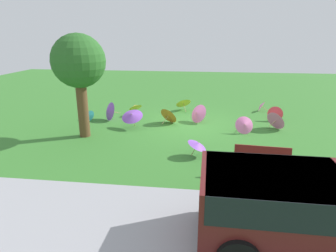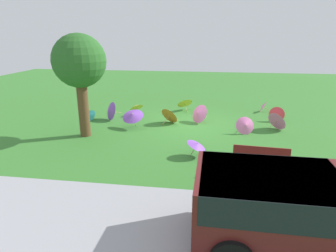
{
  "view_description": "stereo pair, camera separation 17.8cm",
  "coord_description": "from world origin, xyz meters",
  "px_view_note": "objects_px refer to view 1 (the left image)",
  "views": [
    {
      "loc": [
        -0.68,
        12.82,
        4.0
      ],
      "look_at": [
        0.68,
        2.17,
        0.6
      ],
      "focal_mm": 31.11,
      "sensor_mm": 36.0,
      "label": 1
    },
    {
      "loc": [
        -0.86,
        12.8,
        4.0
      ],
      "look_at": [
        0.68,
        2.17,
        0.6
      ],
      "focal_mm": 31.11,
      "sensor_mm": 36.0,
      "label": 2
    }
  ],
  "objects_px": {
    "van_dark": "(314,206)",
    "parasol_yellow_0": "(183,102)",
    "park_bench": "(261,159)",
    "parasol_teal_0": "(88,116)",
    "parasol_orange_0": "(169,115)",
    "parasol_pink_2": "(261,106)",
    "parasol_pink_0": "(245,125)",
    "parasol_pink_1": "(198,113)",
    "parasol_purple_1": "(132,115)",
    "shade_tree": "(79,63)",
    "parasol_yellow_1": "(135,107)",
    "parasol_red_0": "(275,114)",
    "parasol_purple_3": "(198,144)",
    "parasol_pink_3": "(277,120)",
    "parasol_purple_0": "(108,111)"
  },
  "relations": [
    {
      "from": "van_dark",
      "to": "parasol_yellow_0",
      "type": "distance_m",
      "value": 10.91
    },
    {
      "from": "park_bench",
      "to": "parasol_teal_0",
      "type": "xyz_separation_m",
      "value": [
        7.24,
        -4.62,
        -0.2
      ]
    },
    {
      "from": "parasol_orange_0",
      "to": "parasol_pink_2",
      "type": "height_order",
      "value": "parasol_orange_0"
    },
    {
      "from": "parasol_yellow_0",
      "to": "parasol_pink_2",
      "type": "distance_m",
      "value": 4.2
    },
    {
      "from": "park_bench",
      "to": "parasol_pink_0",
      "type": "distance_m",
      "value": 3.7
    },
    {
      "from": "parasol_pink_1",
      "to": "parasol_purple_1",
      "type": "bearing_deg",
      "value": 24.45
    },
    {
      "from": "parasol_pink_0",
      "to": "parasol_purple_1",
      "type": "distance_m",
      "value": 4.85
    },
    {
      "from": "parasol_pink_2",
      "to": "parasol_teal_0",
      "type": "relative_size",
      "value": 0.99
    },
    {
      "from": "shade_tree",
      "to": "parasol_yellow_0",
      "type": "height_order",
      "value": "shade_tree"
    },
    {
      "from": "park_bench",
      "to": "parasol_purple_1",
      "type": "relative_size",
      "value": 1.55
    },
    {
      "from": "parasol_teal_0",
      "to": "parasol_purple_1",
      "type": "bearing_deg",
      "value": 160.42
    },
    {
      "from": "shade_tree",
      "to": "parasol_yellow_0",
      "type": "bearing_deg",
      "value": -127.92
    },
    {
      "from": "parasol_pink_1",
      "to": "parasol_yellow_1",
      "type": "relative_size",
      "value": 1.12
    },
    {
      "from": "park_bench",
      "to": "parasol_pink_2",
      "type": "relative_size",
      "value": 2.27
    },
    {
      "from": "parasol_pink_0",
      "to": "parasol_yellow_1",
      "type": "relative_size",
      "value": 0.9
    },
    {
      "from": "shade_tree",
      "to": "parasol_yellow_1",
      "type": "distance_m",
      "value": 4.46
    },
    {
      "from": "van_dark",
      "to": "parasol_yellow_1",
      "type": "bearing_deg",
      "value": -58.36
    },
    {
      "from": "parasol_pink_0",
      "to": "parasol_pink_2",
      "type": "height_order",
      "value": "parasol_pink_0"
    },
    {
      "from": "parasol_orange_0",
      "to": "parasol_red_0",
      "type": "distance_m",
      "value": 5.08
    },
    {
      "from": "park_bench",
      "to": "parasol_orange_0",
      "type": "height_order",
      "value": "park_bench"
    },
    {
      "from": "parasol_purple_3",
      "to": "parasol_red_0",
      "type": "distance_m",
      "value": 5.91
    },
    {
      "from": "parasol_pink_2",
      "to": "parasol_purple_3",
      "type": "bearing_deg",
      "value": 63.94
    },
    {
      "from": "parasol_red_0",
      "to": "shade_tree",
      "type": "bearing_deg",
      "value": 21.36
    },
    {
      "from": "parasol_yellow_0",
      "to": "parasol_pink_0",
      "type": "bearing_deg",
      "value": 129.09
    },
    {
      "from": "shade_tree",
      "to": "parasol_pink_0",
      "type": "height_order",
      "value": "shade_tree"
    },
    {
      "from": "parasol_orange_0",
      "to": "parasol_purple_1",
      "type": "bearing_deg",
      "value": 32.16
    },
    {
      "from": "van_dark",
      "to": "parasol_yellow_0",
      "type": "xyz_separation_m",
      "value": [
        3.27,
        -10.4,
        -0.45
      ]
    },
    {
      "from": "parasol_yellow_0",
      "to": "parasol_pink_3",
      "type": "relative_size",
      "value": 1.08
    },
    {
      "from": "parasol_purple_3",
      "to": "parasol_red_0",
      "type": "height_order",
      "value": "parasol_red_0"
    },
    {
      "from": "parasol_orange_0",
      "to": "parasol_pink_0",
      "type": "xyz_separation_m",
      "value": [
        -3.31,
        1.04,
        -0.04
      ]
    },
    {
      "from": "parasol_pink_3",
      "to": "shade_tree",
      "type": "bearing_deg",
      "value": 13.68
    },
    {
      "from": "parasol_pink_0",
      "to": "parasol_red_0",
      "type": "height_order",
      "value": "parasol_pink_0"
    },
    {
      "from": "parasol_teal_0",
      "to": "parasol_yellow_1",
      "type": "bearing_deg",
      "value": -145.42
    },
    {
      "from": "parasol_teal_0",
      "to": "parasol_pink_0",
      "type": "bearing_deg",
      "value": 172.71
    },
    {
      "from": "parasol_yellow_0",
      "to": "parasol_teal_0",
      "type": "relative_size",
      "value": 1.46
    },
    {
      "from": "van_dark",
      "to": "parasol_purple_0",
      "type": "distance_m",
      "value": 10.46
    },
    {
      "from": "parasol_orange_0",
      "to": "parasol_pink_2",
      "type": "bearing_deg",
      "value": -148.6
    },
    {
      "from": "parasol_purple_3",
      "to": "parasol_yellow_1",
      "type": "relative_size",
      "value": 0.84
    },
    {
      "from": "parasol_purple_3",
      "to": "park_bench",
      "type": "bearing_deg",
      "value": 152.38
    },
    {
      "from": "parasol_purple_1",
      "to": "parasol_purple_0",
      "type": "bearing_deg",
      "value": -36.58
    },
    {
      "from": "parasol_yellow_0",
      "to": "parasol_pink_1",
      "type": "distance_m",
      "value": 2.31
    },
    {
      "from": "parasol_pink_2",
      "to": "parasol_purple_3",
      "type": "xyz_separation_m",
      "value": [
        3.21,
        6.57,
        0.14
      ]
    },
    {
      "from": "parasol_pink_2",
      "to": "parasol_yellow_1",
      "type": "bearing_deg",
      "value": 13.64
    },
    {
      "from": "parasol_pink_1",
      "to": "parasol_pink_3",
      "type": "relative_size",
      "value": 1.05
    },
    {
      "from": "parasol_pink_3",
      "to": "parasol_purple_3",
      "type": "distance_m",
      "value": 4.81
    },
    {
      "from": "parasol_yellow_0",
      "to": "parasol_yellow_1",
      "type": "xyz_separation_m",
      "value": [
        2.38,
        1.24,
        -0.02
      ]
    },
    {
      "from": "parasol_yellow_0",
      "to": "parasol_pink_1",
      "type": "xyz_separation_m",
      "value": [
        -0.85,
        2.15,
        -0.02
      ]
    },
    {
      "from": "shade_tree",
      "to": "parasol_teal_0",
      "type": "relative_size",
      "value": 5.6
    },
    {
      "from": "parasol_yellow_0",
      "to": "parasol_purple_1",
      "type": "relative_size",
      "value": 1.0
    },
    {
      "from": "parasol_pink_1",
      "to": "parasol_red_0",
      "type": "bearing_deg",
      "value": -169.92
    }
  ]
}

